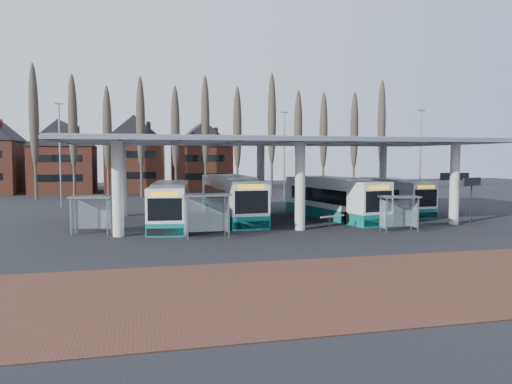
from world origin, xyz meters
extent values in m
plane|color=black|center=(0.00, 0.00, 0.00)|extent=(140.00, 140.00, 0.00)
cube|color=#562D22|center=(0.00, -12.00, 0.01)|extent=(70.00, 10.00, 0.03)
cylinder|color=silver|center=(-12.00, 2.50, 3.00)|extent=(0.70, 0.70, 6.00)
cylinder|color=silver|center=(-12.00, 13.50, 3.00)|extent=(0.70, 0.70, 6.00)
cylinder|color=silver|center=(0.00, 2.50, 3.00)|extent=(0.70, 0.70, 6.00)
cylinder|color=silver|center=(0.00, 13.50, 3.00)|extent=(0.70, 0.70, 6.00)
cylinder|color=silver|center=(12.00, 2.50, 3.00)|extent=(0.70, 0.70, 6.00)
cylinder|color=silver|center=(12.00, 13.50, 3.00)|extent=(0.70, 0.70, 6.00)
cube|color=gray|center=(0.00, 8.00, 6.25)|extent=(32.00, 16.00, 0.12)
cube|color=silver|center=(0.00, 8.00, 6.32)|extent=(31.50, 15.50, 0.04)
cone|color=#473D33|center=(-22.00, 33.00, 7.25)|extent=(0.36, 0.36, 14.50)
ellipsoid|color=#473D33|center=(-22.00, 33.00, 8.99)|extent=(1.10, 1.10, 11.02)
cone|color=#473D33|center=(-18.00, 33.00, 7.25)|extent=(0.36, 0.36, 14.50)
ellipsoid|color=#473D33|center=(-18.00, 33.00, 8.99)|extent=(1.10, 1.10, 11.02)
cone|color=#473D33|center=(-14.00, 33.00, 7.25)|extent=(0.36, 0.36, 14.50)
ellipsoid|color=#473D33|center=(-14.00, 33.00, 8.99)|extent=(1.10, 1.10, 11.02)
cone|color=#473D33|center=(-10.00, 33.00, 7.25)|extent=(0.36, 0.36, 14.50)
ellipsoid|color=#473D33|center=(-10.00, 33.00, 8.99)|extent=(1.10, 1.10, 11.02)
cone|color=#473D33|center=(-6.00, 33.00, 7.25)|extent=(0.36, 0.36, 14.50)
ellipsoid|color=#473D33|center=(-6.00, 33.00, 8.99)|extent=(1.10, 1.10, 11.02)
cone|color=#473D33|center=(-2.00, 33.00, 7.25)|extent=(0.36, 0.36, 14.50)
ellipsoid|color=#473D33|center=(-2.00, 33.00, 8.99)|extent=(1.10, 1.10, 11.02)
cone|color=#473D33|center=(2.00, 33.00, 7.25)|extent=(0.36, 0.36, 14.50)
ellipsoid|color=#473D33|center=(2.00, 33.00, 8.99)|extent=(1.10, 1.10, 11.02)
cone|color=#473D33|center=(6.00, 33.00, 7.25)|extent=(0.36, 0.36, 14.50)
ellipsoid|color=#473D33|center=(6.00, 33.00, 8.99)|extent=(1.10, 1.10, 11.02)
cone|color=#473D33|center=(10.00, 33.00, 7.25)|extent=(0.36, 0.36, 14.50)
ellipsoid|color=#473D33|center=(10.00, 33.00, 8.99)|extent=(1.10, 1.10, 11.02)
cone|color=#473D33|center=(14.00, 33.00, 7.25)|extent=(0.36, 0.36, 14.50)
ellipsoid|color=#473D33|center=(14.00, 33.00, 8.99)|extent=(1.10, 1.10, 11.02)
cone|color=#473D33|center=(18.00, 33.00, 7.25)|extent=(0.36, 0.36, 14.50)
ellipsoid|color=#473D33|center=(18.00, 33.00, 8.99)|extent=(1.10, 1.10, 11.02)
cone|color=#473D33|center=(22.00, 33.00, 7.25)|extent=(0.36, 0.36, 14.50)
ellipsoid|color=#473D33|center=(22.00, 33.00, 8.99)|extent=(1.10, 1.10, 11.02)
cube|color=brown|center=(-20.50, 44.00, 3.50)|extent=(8.00, 10.00, 7.00)
pyramid|color=black|center=(-20.50, 44.00, 10.50)|extent=(8.30, 10.30, 3.50)
cube|color=brown|center=(-11.00, 44.00, 3.50)|extent=(8.00, 10.00, 7.00)
pyramid|color=black|center=(-11.00, 44.00, 10.50)|extent=(8.30, 10.30, 3.50)
cube|color=brown|center=(-1.50, 44.00, 3.50)|extent=(8.00, 10.00, 7.00)
pyramid|color=black|center=(-1.50, 44.00, 10.50)|extent=(8.30, 10.30, 3.50)
cylinder|color=slate|center=(-18.00, 22.00, 5.00)|extent=(0.16, 0.16, 10.00)
cube|color=slate|center=(-18.00, 22.00, 10.10)|extent=(0.80, 0.15, 0.15)
cylinder|color=slate|center=(6.00, 26.00, 5.00)|extent=(0.16, 0.16, 10.00)
cube|color=slate|center=(6.00, 26.00, 10.10)|extent=(0.80, 0.15, 0.15)
cylinder|color=slate|center=(20.00, 20.00, 5.00)|extent=(0.16, 0.16, 10.00)
cube|color=slate|center=(20.00, 20.00, 10.10)|extent=(0.80, 0.15, 0.15)
cube|color=white|center=(-8.48, 7.04, 1.70)|extent=(3.78, 11.54, 2.64)
cube|color=#0D6662|center=(-8.48, 7.04, 0.42)|extent=(3.80, 11.56, 0.85)
cube|color=white|center=(-8.48, 7.04, 3.07)|extent=(2.99, 7.01, 0.17)
cube|color=black|center=(-8.42, 7.50, 1.79)|extent=(3.43, 8.40, 1.04)
cube|color=black|center=(-9.17, 1.43, 1.75)|extent=(2.11, 0.32, 1.42)
cube|color=black|center=(-7.78, 12.64, 1.79)|extent=(2.04, 0.31, 1.13)
cube|color=#D79F0B|center=(-9.17, 1.43, 2.69)|extent=(1.68, 0.25, 0.28)
cube|color=black|center=(-9.17, 1.44, 0.33)|extent=(2.28, 0.36, 0.47)
cylinder|color=black|center=(-10.00, 3.61, 0.45)|extent=(0.37, 0.93, 0.91)
cylinder|color=black|center=(-7.84, 3.34, 0.45)|extent=(0.37, 0.93, 0.91)
cylinder|color=black|center=(-9.15, 10.45, 0.45)|extent=(0.37, 0.93, 0.91)
cylinder|color=black|center=(-6.99, 10.18, 0.45)|extent=(0.37, 0.93, 0.91)
cube|color=white|center=(-3.47, 9.25, 1.88)|extent=(3.03, 12.60, 2.92)
cube|color=#0D6662|center=(-3.47, 9.25, 0.47)|extent=(3.05, 12.62, 0.94)
cube|color=white|center=(-3.47, 9.25, 3.39)|extent=(2.61, 7.58, 0.19)
cube|color=black|center=(-3.49, 9.78, 1.98)|extent=(2.97, 9.09, 1.15)
cube|color=black|center=(-3.29, 3.02, 1.93)|extent=(2.34, 0.13, 1.57)
cube|color=black|center=(-3.65, 15.49, 1.98)|extent=(2.26, 0.13, 1.25)
cube|color=#D79F0B|center=(-3.29, 3.02, 2.97)|extent=(1.86, 0.11, 0.31)
cube|color=black|center=(-3.29, 3.03, 0.37)|extent=(2.53, 0.16, 0.52)
cylinder|color=black|center=(-4.56, 5.25, 0.50)|extent=(0.32, 1.01, 1.00)
cylinder|color=black|center=(-2.15, 5.33, 0.50)|extent=(0.32, 1.01, 1.00)
cylinder|color=black|center=(-4.78, 12.87, 0.50)|extent=(0.32, 1.01, 1.00)
cylinder|color=black|center=(-2.37, 12.94, 0.50)|extent=(0.32, 1.01, 1.00)
cube|color=white|center=(4.77, 8.20, 1.80)|extent=(4.55, 12.23, 2.79)
cube|color=#0D6662|center=(4.77, 8.20, 0.45)|extent=(4.57, 12.25, 0.90)
cube|color=white|center=(4.77, 8.20, 3.24)|extent=(3.48, 7.47, 0.18)
cube|color=black|center=(4.69, 8.69, 1.90)|extent=(4.02, 8.93, 1.10)
cube|color=black|center=(5.79, 2.32, 1.85)|extent=(2.22, 0.44, 1.50)
cube|color=black|center=(3.76, 14.07, 1.90)|extent=(2.14, 0.43, 1.20)
cube|color=#D79F0B|center=(5.79, 2.32, 2.84)|extent=(1.76, 0.35, 0.30)
cube|color=black|center=(5.79, 2.33, 0.35)|extent=(2.39, 0.49, 0.50)
cylinder|color=black|center=(4.29, 4.27, 0.48)|extent=(0.44, 0.99, 0.96)
cylinder|color=black|center=(6.56, 4.66, 0.48)|extent=(0.44, 0.99, 0.96)
cylinder|color=black|center=(3.04, 11.44, 0.48)|extent=(0.44, 0.99, 0.96)
cylinder|color=black|center=(5.31, 11.83, 0.48)|extent=(0.44, 0.99, 0.96)
cube|color=white|center=(11.26, 11.07, 1.64)|extent=(3.06, 11.08, 2.55)
cube|color=#0D6662|center=(11.26, 11.07, 0.41)|extent=(3.08, 11.10, 0.82)
cube|color=white|center=(11.26, 11.07, 2.96)|extent=(2.53, 6.69, 0.16)
cube|color=black|center=(11.23, 11.53, 1.73)|extent=(2.89, 8.02, 1.00)
cube|color=black|center=(11.63, 5.63, 1.69)|extent=(2.05, 0.19, 1.37)
cube|color=black|center=(10.89, 16.51, 1.73)|extent=(1.98, 0.19, 1.09)
cube|color=#D79F0B|center=(11.63, 5.63, 2.60)|extent=(1.63, 0.16, 0.27)
cube|color=black|center=(11.63, 5.64, 0.32)|extent=(2.21, 0.22, 0.46)
cylinder|color=black|center=(10.45, 7.54, 0.44)|extent=(0.31, 0.89, 0.88)
cylinder|color=black|center=(12.55, 7.68, 0.44)|extent=(0.31, 0.89, 0.88)
cylinder|color=black|center=(10.00, 14.18, 0.44)|extent=(0.31, 0.89, 0.88)
cylinder|color=black|center=(12.10, 14.33, 0.44)|extent=(0.31, 0.89, 0.88)
cube|color=gray|center=(-14.93, 3.55, 1.18)|extent=(0.09, 0.09, 2.37)
cube|color=gray|center=(-12.69, 3.18, 1.18)|extent=(0.09, 0.09, 2.37)
cube|color=gray|center=(-14.76, 4.58, 1.18)|extent=(0.09, 0.09, 2.37)
cube|color=gray|center=(-12.52, 4.21, 1.18)|extent=(0.09, 0.09, 2.37)
cube|color=gray|center=(-13.73, 3.88, 2.41)|extent=(2.83, 1.74, 0.09)
cube|color=silver|center=(-13.64, 4.44, 1.23)|extent=(2.25, 0.41, 1.89)
cube|color=silver|center=(-14.90, 4.08, 1.23)|extent=(0.21, 1.03, 1.89)
cube|color=silver|center=(-12.56, 3.69, 1.23)|extent=(0.21, 1.03, 1.89)
cube|color=gray|center=(-7.94, -0.06, 1.31)|extent=(0.09, 0.09, 2.62)
cube|color=gray|center=(-5.42, 0.00, 1.31)|extent=(0.09, 0.09, 2.62)
cube|color=gray|center=(-7.96, 1.09, 1.31)|extent=(0.09, 0.09, 2.62)
cube|color=gray|center=(-5.45, 1.15, 1.31)|extent=(0.09, 0.09, 2.62)
cube|color=gray|center=(-6.69, 0.55, 2.67)|extent=(2.97, 1.54, 0.10)
cube|color=silver|center=(-6.71, 1.17, 1.36)|extent=(2.52, 0.10, 2.10)
cube|color=silver|center=(-8.00, 0.51, 1.36)|extent=(0.07, 1.15, 2.10)
cube|color=silver|center=(-5.38, 0.58, 1.36)|extent=(0.07, 1.15, 2.10)
cube|color=gray|center=(5.03, -0.25, 1.15)|extent=(0.08, 0.08, 2.29)
cube|color=gray|center=(7.22, -0.45, 1.15)|extent=(0.08, 0.08, 2.29)
cube|color=gray|center=(5.12, 0.75, 1.15)|extent=(0.08, 0.08, 2.29)
cube|color=gray|center=(7.31, 0.55, 1.15)|extent=(0.08, 0.08, 2.29)
cube|color=gray|center=(6.17, 0.15, 2.34)|extent=(2.67, 1.51, 0.09)
cube|color=silver|center=(6.22, 0.70, 1.19)|extent=(2.19, 0.23, 1.83)
cube|color=silver|center=(5.03, 0.25, 1.19)|extent=(0.13, 1.01, 1.83)
cube|color=silver|center=(7.31, 0.05, 1.19)|extent=(0.13, 1.01, 1.83)
cylinder|color=black|center=(12.91, 1.78, 1.70)|extent=(0.11, 0.11, 3.39)
cube|color=black|center=(12.91, 1.78, 3.18)|extent=(2.17, 1.09, 0.58)
cylinder|color=black|center=(14.90, 6.61, 1.79)|extent=(0.11, 0.11, 3.58)
cube|color=black|center=(14.90, 6.61, 3.36)|extent=(2.45, 0.49, 0.62)
cube|color=black|center=(2.18, 2.51, 0.54)|extent=(0.08, 0.08, 1.07)
cube|color=red|center=(2.18, 2.02, 0.93)|extent=(2.03, 0.87, 0.10)
camera|label=1|loc=(-10.91, -29.73, 5.04)|focal=35.00mm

